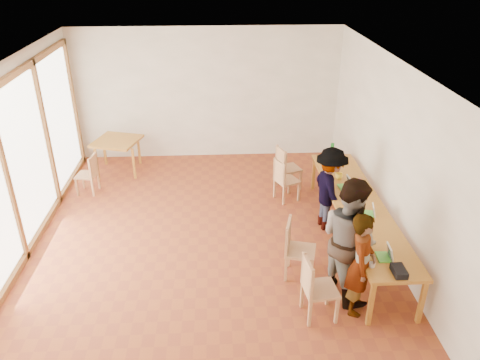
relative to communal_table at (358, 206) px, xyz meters
name	(u,v)px	position (x,y,z in m)	size (l,w,h in m)	color
ground	(208,252)	(-2.50, -0.19, -0.70)	(8.00, 8.00, 0.00)	brown
wall_back	(207,94)	(-2.50, 3.81, 0.80)	(6.00, 0.10, 3.00)	white
wall_right	(400,166)	(0.50, -0.19, 0.80)	(0.10, 8.00, 3.00)	white
window_wall	(5,175)	(-5.46, -0.19, 0.80)	(0.10, 8.00, 3.00)	white
ceiling	(201,71)	(-2.50, -0.19, 2.32)	(6.00, 8.00, 0.04)	white
communal_table	(358,206)	(0.00, 0.00, 0.00)	(0.80, 4.00, 0.75)	#B97B29
side_table	(117,143)	(-4.49, 3.01, -0.03)	(0.90, 0.90, 0.75)	#B97B29
chair_near	(314,283)	(-1.07, -1.74, -0.13)	(0.48, 0.48, 0.50)	tan
chair_mid	(294,243)	(-1.19, -0.82, -0.13)	(0.54, 0.54, 0.50)	tan
chair_far	(283,176)	(-1.03, 1.50, -0.17)	(0.53, 0.53, 0.46)	tan
chair_empty	(285,164)	(-0.94, 2.00, -0.14)	(0.54, 0.54, 0.49)	tan
chair_spare	(90,170)	(-4.87, 2.02, -0.20)	(0.43, 0.43, 0.44)	tan
person_near	(361,264)	(-0.43, -1.62, 0.06)	(0.56, 0.36, 1.52)	gray
person_mid	(349,239)	(-0.52, -1.26, 0.22)	(0.90, 0.70, 1.85)	gray
person_far	(330,189)	(-0.37, 0.49, 0.06)	(0.98, 0.57, 1.52)	gray
laptop_near	(386,255)	(-0.05, -1.49, 0.10)	(0.21, 0.25, 0.20)	#54C43C
laptop_mid	(371,212)	(0.09, -0.37, 0.10)	(0.22, 0.24, 0.18)	#54C43C
laptop_far	(347,185)	(-0.06, 0.54, 0.11)	(0.24, 0.27, 0.21)	#54C43C
yellow_mug	(339,176)	(-0.11, 0.91, 0.10)	(0.14, 0.14, 0.11)	yellow
green_bottle	(332,150)	(-0.02, 1.90, 0.19)	(0.07, 0.07, 0.28)	#187822
clear_glass	(331,172)	(-0.22, 1.12, 0.09)	(0.07, 0.07, 0.09)	silver
condiment_cup	(372,265)	(-0.30, -1.67, 0.08)	(0.08, 0.08, 0.06)	white
pink_phone	(360,180)	(0.26, 0.83, 0.05)	(0.05, 0.10, 0.01)	#CC4466
black_pouch	(399,271)	(0.00, -1.84, 0.09)	(0.16, 0.26, 0.09)	black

